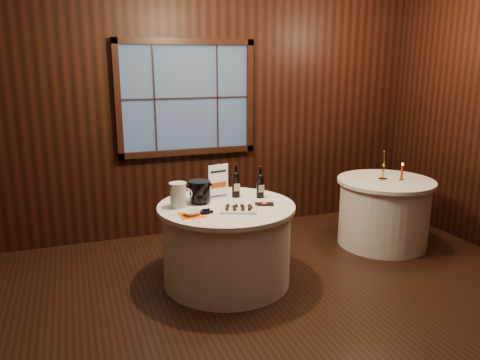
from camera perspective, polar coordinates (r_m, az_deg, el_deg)
name	(u,v)px	position (r m, az deg, el deg)	size (l,w,h in m)	color
ground	(268,336)	(3.82, 3.39, -18.42)	(6.00, 6.00, 0.00)	black
back_wall	(186,107)	(5.61, -6.56, 8.82)	(6.00, 0.10, 3.00)	black
main_table	(227,243)	(4.47, -1.64, -7.72)	(1.28, 1.28, 0.77)	white
side_table	(384,212)	(5.63, 17.10, -3.73)	(1.08, 1.08, 0.77)	white
sign_stand	(218,186)	(4.55, -2.70, -0.73)	(0.21, 0.13, 0.34)	silver
port_bottle_left	(236,183)	(4.56, -0.50, -0.32)	(0.08, 0.08, 0.33)	black
port_bottle_right	(260,184)	(4.54, 2.50, -0.50)	(0.07, 0.08, 0.31)	black
ice_bucket	(200,191)	(4.38, -4.92, -1.40)	(0.21, 0.21, 0.21)	black
chocolate_plate	(239,209)	(4.17, -0.14, -3.52)	(0.38, 0.32, 0.05)	white
chocolate_box	(264,204)	(4.35, 2.98, -2.94)	(0.17, 0.09, 0.01)	black
grape_bunch	(206,211)	(4.10, -4.15, -3.83)	(0.18, 0.07, 0.04)	black
glass_pitcher	(178,195)	(4.29, -7.53, -1.80)	(0.21, 0.16, 0.23)	silver
orange_napkin	(191,215)	(4.07, -5.98, -4.27)	(0.21, 0.21, 0.00)	orange
cracker_bowl	(191,213)	(4.07, -5.98, -4.00)	(0.14, 0.14, 0.04)	white
brass_candlestick	(383,169)	(5.47, 17.09, 1.27)	(0.10, 0.10, 0.34)	#C98B3E
red_candle	(402,173)	(5.53, 19.12, 0.76)	(0.05, 0.05, 0.20)	#C98B3E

